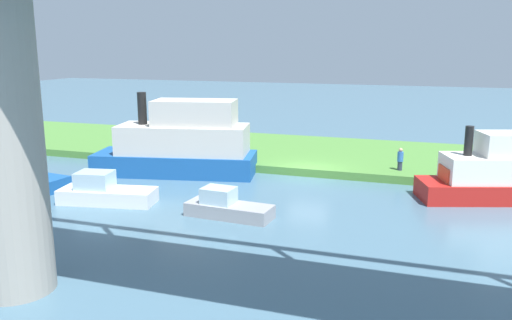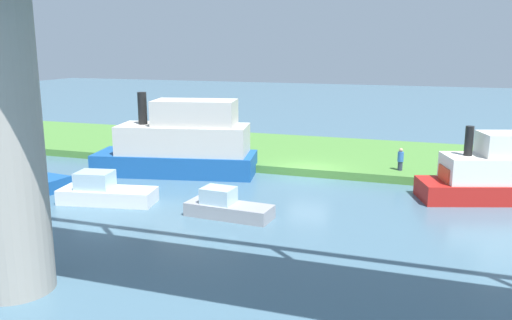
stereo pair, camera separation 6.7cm
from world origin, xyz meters
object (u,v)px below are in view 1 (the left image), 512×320
object	(u,v)px
person_on_bank	(400,159)
motorboat_white	(227,207)
mooring_post	(180,149)
skiff_small	(180,144)
houseboat_blue	(501,173)
bridge_pylon	(4,150)
pontoon_yellow	(105,192)
riverboat_paddlewheel	(28,177)

from	to	relation	value
person_on_bank	motorboat_white	size ratio (longest dim) A/B	0.33
mooring_post	motorboat_white	bearing A→B (deg)	126.70
skiff_small	mooring_post	bearing A→B (deg)	-62.85
mooring_post	houseboat_blue	xyz separation A→B (m)	(-20.19, 3.03, 0.54)
bridge_pylon	person_on_bank	distance (m)	22.86
person_on_bank	bridge_pylon	bearing A→B (deg)	60.78
bridge_pylon	motorboat_white	world-z (taller)	bridge_pylon
pontoon_yellow	riverboat_paddlewheel	bearing A→B (deg)	-11.76
motorboat_white	houseboat_blue	bearing A→B (deg)	-150.11
houseboat_blue	mooring_post	bearing A→B (deg)	-8.52
houseboat_blue	motorboat_white	xyz separation A→B (m)	(12.56, 7.22, -0.97)
houseboat_blue	pontoon_yellow	distance (m)	20.69
pontoon_yellow	riverboat_paddlewheel	xyz separation A→B (m)	(6.03, -1.26, -0.02)
houseboat_blue	person_on_bank	bearing A→B (deg)	-30.63
houseboat_blue	skiff_small	xyz separation A→B (m)	(18.54, 0.20, 0.45)
person_on_bank	skiff_small	distance (m)	13.68
bridge_pylon	houseboat_blue	xyz separation A→B (m)	(-16.32, -16.57, -3.31)
bridge_pylon	motorboat_white	xyz separation A→B (m)	(-3.76, -9.36, -4.28)
motorboat_white	person_on_bank	bearing A→B (deg)	-125.06
mooring_post	skiff_small	xyz separation A→B (m)	(-1.66, 3.23, 0.99)
mooring_post	motorboat_white	xyz separation A→B (m)	(-7.63, 10.24, -0.43)
riverboat_paddlewheel	pontoon_yellow	bearing A→B (deg)	168.24
person_on_bank	mooring_post	world-z (taller)	person_on_bank
person_on_bank	mooring_post	xyz separation A→B (m)	(14.90, 0.11, -0.28)
houseboat_blue	motorboat_white	world-z (taller)	houseboat_blue
mooring_post	riverboat_paddlewheel	distance (m)	10.37
pontoon_yellow	skiff_small	xyz separation A→B (m)	(-0.84, -6.98, 1.32)
bridge_pylon	person_on_bank	size ratio (longest dim) A/B	6.87
bridge_pylon	mooring_post	xyz separation A→B (m)	(3.88, -19.60, -3.86)
motorboat_white	pontoon_yellow	world-z (taller)	pontoon_yellow
bridge_pylon	pontoon_yellow	world-z (taller)	bridge_pylon
person_on_bank	riverboat_paddlewheel	distance (m)	22.08
mooring_post	skiff_small	world-z (taller)	skiff_small
mooring_post	pontoon_yellow	distance (m)	10.24
motorboat_white	pontoon_yellow	size ratio (longest dim) A/B	0.83
mooring_post	motorboat_white	world-z (taller)	motorboat_white
pontoon_yellow	bridge_pylon	bearing A→B (deg)	108.07
motorboat_white	riverboat_paddlewheel	world-z (taller)	riverboat_paddlewheel
mooring_post	houseboat_blue	size ratio (longest dim) A/B	0.10
skiff_small	bridge_pylon	bearing A→B (deg)	97.73
houseboat_blue	riverboat_paddlewheel	bearing A→B (deg)	13.12
person_on_bank	motorboat_white	xyz separation A→B (m)	(7.27, 10.35, -0.71)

